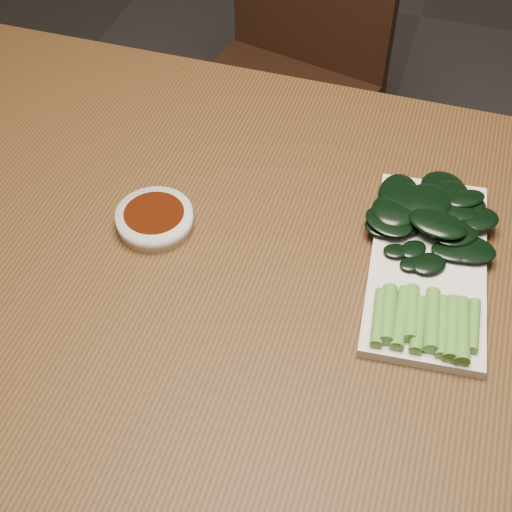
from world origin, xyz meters
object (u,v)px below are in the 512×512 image
sauce_bowl (155,219)px  gai_lan (427,238)px  table (283,297)px  chair_far (287,69)px  serving_plate (427,265)px

sauce_bowl → gai_lan: (0.35, 0.06, 0.01)m
sauce_bowl → gai_lan: bearing=10.0°
table → chair_far: chair_far is taller
chair_far → gai_lan: bearing=-49.6°
chair_far → serving_plate: 0.89m
table → sauce_bowl: size_ratio=13.66×
gai_lan → chair_far: bearing=117.7°
gai_lan → serving_plate: bearing=-73.7°
chair_far → serving_plate: size_ratio=2.80×
chair_far → serving_plate: (0.39, -0.75, 0.27)m
sauce_bowl → serving_plate: bearing=5.5°
serving_plate → sauce_bowl: bearing=-174.5°
table → serving_plate: (0.18, 0.05, 0.08)m
table → sauce_bowl: (-0.18, 0.01, 0.09)m
gai_lan → sauce_bowl: bearing=-170.0°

